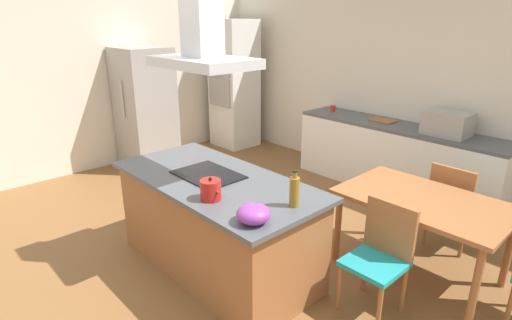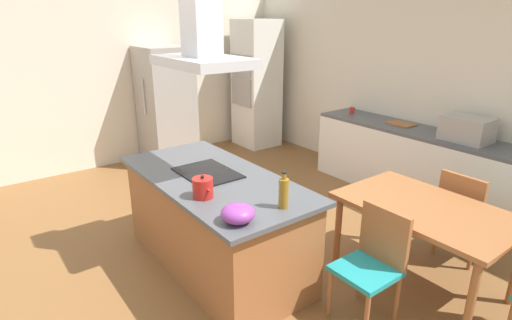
{
  "view_description": "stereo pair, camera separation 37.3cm",
  "coord_description": "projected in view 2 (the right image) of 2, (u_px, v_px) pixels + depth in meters",
  "views": [
    {
      "loc": [
        2.68,
        -1.99,
        2.25
      ],
      "look_at": [
        0.1,
        0.4,
        1.0
      ],
      "focal_mm": 28.63,
      "sensor_mm": 36.0,
      "label": 1
    },
    {
      "loc": [
        2.92,
        -1.71,
        2.25
      ],
      "look_at": [
        0.1,
        0.4,
        1.0
      ],
      "focal_mm": 28.63,
      "sensor_mm": 36.0,
      "label": 2
    }
  ],
  "objects": [
    {
      "name": "back_counter",
      "position": [
        413.0,
        163.0,
        5.26
      ],
      "size": [
        2.78,
        0.62,
        0.9
      ],
      "color": "silver",
      "rests_on": "ground"
    },
    {
      "name": "olive_oil_bottle",
      "position": [
        284.0,
        193.0,
        2.99
      ],
      "size": [
        0.07,
        0.07,
        0.29
      ],
      "color": "olive",
      "rests_on": "kitchen_island"
    },
    {
      "name": "cutting_board",
      "position": [
        401.0,
        124.0,
        5.35
      ],
      "size": [
        0.34,
        0.24,
        0.02
      ],
      "primitive_type": "cube",
      "color": "#995B33",
      "rests_on": "back_counter"
    },
    {
      "name": "wall_oven_stack",
      "position": [
        256.0,
        84.0,
        7.23
      ],
      "size": [
        0.7,
        0.66,
        2.2
      ],
      "color": "silver",
      "rests_on": "ground"
    },
    {
      "name": "tea_kettle",
      "position": [
        203.0,
        188.0,
        3.18
      ],
      "size": [
        0.21,
        0.16,
        0.19
      ],
      "color": "#B21E19",
      "rests_on": "kitchen_island"
    },
    {
      "name": "kitchen_island",
      "position": [
        215.0,
        221.0,
        3.77
      ],
      "size": [
        2.04,
        0.98,
        0.9
      ],
      "color": "#995B33",
      "rests_on": "ground"
    },
    {
      "name": "wall_left",
      "position": [
        155.0,
        74.0,
        6.64
      ],
      "size": [
        0.1,
        8.8,
        2.7
      ],
      "primitive_type": "cube",
      "color": "beige",
      "rests_on": "ground"
    },
    {
      "name": "ground",
      "position": [
        326.0,
        220.0,
        4.76
      ],
      "size": [
        16.0,
        16.0,
        0.0
      ],
      "primitive_type": "plane",
      "color": "brown"
    },
    {
      "name": "chair_facing_island",
      "position": [
        374.0,
        258.0,
        3.1
      ],
      "size": [
        0.42,
        0.42,
        0.89
      ],
      "color": "teal",
      "rests_on": "ground"
    },
    {
      "name": "refrigerator",
      "position": [
        166.0,
        106.0,
        6.39
      ],
      "size": [
        0.8,
        0.73,
        1.82
      ],
      "color": "#9E9993",
      "rests_on": "ground"
    },
    {
      "name": "chair_facing_back_wall",
      "position": [
        463.0,
        211.0,
        3.85
      ],
      "size": [
        0.42,
        0.42,
        0.89
      ],
      "color": "teal",
      "rests_on": "ground"
    },
    {
      "name": "cooktop",
      "position": [
        207.0,
        173.0,
        3.69
      ],
      "size": [
        0.6,
        0.44,
        0.01
      ],
      "primitive_type": "cube",
      "color": "black",
      "rests_on": "kitchen_island"
    },
    {
      "name": "dining_table",
      "position": [
        426.0,
        215.0,
        3.42
      ],
      "size": [
        1.4,
        0.9,
        0.75
      ],
      "color": "#995B33",
      "rests_on": "ground"
    },
    {
      "name": "coffee_mug_red",
      "position": [
        352.0,
        110.0,
        5.96
      ],
      "size": [
        0.08,
        0.08,
        0.09
      ],
      "primitive_type": "cylinder",
      "color": "red",
      "rests_on": "back_counter"
    },
    {
      "name": "range_hood",
      "position": [
        202.0,
        35.0,
        3.29
      ],
      "size": [
        0.9,
        0.55,
        0.78
      ],
      "color": "#ADADB2"
    },
    {
      "name": "countertop_microwave",
      "position": [
        467.0,
        129.0,
        4.61
      ],
      "size": [
        0.5,
        0.38,
        0.28
      ],
      "primitive_type": "cube",
      "color": "#9E9993",
      "rests_on": "back_counter"
    },
    {
      "name": "mixing_bowl",
      "position": [
        238.0,
        213.0,
        2.8
      ],
      "size": [
        0.24,
        0.24,
        0.13
      ],
      "primitive_type": "ellipsoid",
      "color": "purple",
      "rests_on": "kitchen_island"
    },
    {
      "name": "wall_back",
      "position": [
        427.0,
        89.0,
        5.3
      ],
      "size": [
        7.2,
        0.1,
        2.7
      ],
      "primitive_type": "cube",
      "color": "beige",
      "rests_on": "ground"
    }
  ]
}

